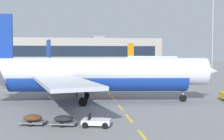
{
  "coord_description": "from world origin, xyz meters",
  "views": [
    {
      "loc": [
        12.77,
        -20.25,
        6.63
      ],
      "look_at": [
        17.93,
        21.99,
        4.29
      ],
      "focal_mm": 44.48,
      "sensor_mm": 36.0,
      "label": 1
    }
  ],
  "objects_px": {
    "fuel_service_truck": "(21,80)",
    "airliner_far_center": "(40,63)",
    "apron_light_mast_far": "(213,18)",
    "airliner_mid_left": "(149,61)",
    "baggage_train": "(64,120)",
    "airliner_foreground": "(94,74)"
  },
  "relations": [
    {
      "from": "airliner_foreground",
      "to": "airliner_far_center",
      "type": "bearing_deg",
      "value": 104.11
    },
    {
      "from": "airliner_foreground",
      "to": "airliner_mid_left",
      "type": "bearing_deg",
      "value": 70.19
    },
    {
      "from": "airliner_mid_left",
      "to": "apron_light_mast_far",
      "type": "xyz_separation_m",
      "value": [
        11.71,
        -33.32,
        14.23
      ]
    },
    {
      "from": "airliner_mid_left",
      "to": "baggage_train",
      "type": "bearing_deg",
      "value": -109.29
    },
    {
      "from": "airliner_mid_left",
      "to": "fuel_service_truck",
      "type": "height_order",
      "value": "airliner_mid_left"
    },
    {
      "from": "airliner_mid_left",
      "to": "airliner_far_center",
      "type": "distance_m",
      "value": 46.29
    },
    {
      "from": "airliner_mid_left",
      "to": "baggage_train",
      "type": "height_order",
      "value": "airliner_mid_left"
    },
    {
      "from": "apron_light_mast_far",
      "to": "airliner_mid_left",
      "type": "bearing_deg",
      "value": 109.37
    },
    {
      "from": "fuel_service_truck",
      "to": "apron_light_mast_far",
      "type": "relative_size",
      "value": 0.25
    },
    {
      "from": "airliner_foreground",
      "to": "airliner_mid_left",
      "type": "distance_m",
      "value": 82.7
    },
    {
      "from": "airliner_mid_left",
      "to": "baggage_train",
      "type": "distance_m",
      "value": 95.79
    },
    {
      "from": "fuel_service_truck",
      "to": "baggage_train",
      "type": "xyz_separation_m",
      "value": [
        10.02,
        -31.3,
        -1.12
      ]
    },
    {
      "from": "airliner_foreground",
      "to": "fuel_service_truck",
      "type": "xyz_separation_m",
      "value": [
        -13.62,
        18.76,
        -2.3
      ]
    },
    {
      "from": "airliner_mid_left",
      "to": "airliner_foreground",
      "type": "bearing_deg",
      "value": -109.81
    },
    {
      "from": "airliner_far_center",
      "to": "apron_light_mast_far",
      "type": "bearing_deg",
      "value": -18.45
    },
    {
      "from": "airliner_foreground",
      "to": "fuel_service_truck",
      "type": "height_order",
      "value": "airliner_foreground"
    },
    {
      "from": "airliner_mid_left",
      "to": "fuel_service_truck",
      "type": "bearing_deg",
      "value": -125.2
    },
    {
      "from": "fuel_service_truck",
      "to": "baggage_train",
      "type": "bearing_deg",
      "value": -72.25
    },
    {
      "from": "airliner_far_center",
      "to": "fuel_service_truck",
      "type": "distance_m",
      "value": 44.37
    },
    {
      "from": "airliner_foreground",
      "to": "fuel_service_truck",
      "type": "distance_m",
      "value": 23.3
    },
    {
      "from": "fuel_service_truck",
      "to": "airliner_far_center",
      "type": "bearing_deg",
      "value": 92.86
    },
    {
      "from": "airliner_mid_left",
      "to": "apron_light_mast_far",
      "type": "height_order",
      "value": "apron_light_mast_far"
    }
  ]
}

